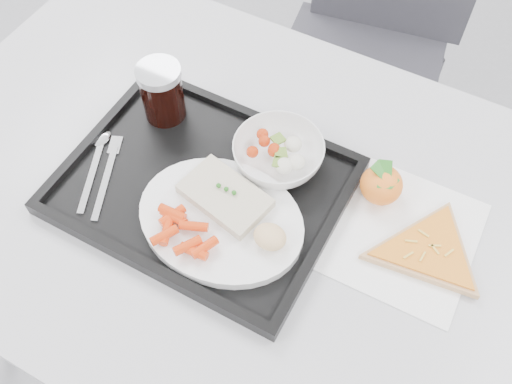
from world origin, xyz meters
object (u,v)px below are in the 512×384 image
salad_bowl (278,154)px  cola_glass (162,91)px  pizza_slice (429,251)px  dinner_plate (221,220)px  tangerine (381,185)px  tray (203,187)px  table (240,213)px  chair (373,29)px

salad_bowl → cola_glass: cola_glass is taller
pizza_slice → salad_bowl: bearing=172.7°
cola_glass → dinner_plate: bearing=-36.3°
cola_glass → pizza_slice: size_ratio=0.36×
salad_bowl → pizza_slice: bearing=-7.3°
tangerine → tray: bearing=-154.1°
tray → dinner_plate: bearing=-36.8°
table → tray: bearing=-155.7°
chair → tray: 0.78m
table → tray: size_ratio=2.67×
table → chair: size_ratio=1.29×
table → tangerine: (0.21, 0.10, 0.10)m
tangerine → chair: bearing=109.6°
tangerine → table: bearing=-153.7°
tray → tangerine: (0.26, 0.13, 0.03)m
table → salad_bowl: (0.03, 0.08, 0.11)m
chair → tangerine: size_ratio=12.69×
tangerine → cola_glass: bearing=-176.4°
dinner_plate → cola_glass: (-0.20, 0.15, 0.05)m
chair → dinner_plate: bearing=-88.3°
tray → salad_bowl: salad_bowl is taller
tray → chair: bearing=87.0°
tray → pizza_slice: size_ratio=1.48×
cola_glass → table: bearing=-21.7°
chair → cola_glass: bearing=-105.4°
salad_bowl → cola_glass: (-0.23, 0.00, 0.03)m
tray → table: bearing=24.3°
chair → cola_glass: size_ratio=8.61×
table → pizza_slice: 0.33m
chair → tray: (-0.04, -0.75, 0.22)m
table → tray: (-0.05, -0.02, 0.08)m
salad_bowl → pizza_slice: size_ratio=0.50×
table → tangerine: 0.25m
tray → salad_bowl: size_ratio=2.96×
table → tray: tray is taller
table → chair: 0.74m
pizza_slice → table: bearing=-172.8°
tray → dinner_plate: 0.08m
tray → pizza_slice: 0.37m
dinner_plate → cola_glass: 0.26m
table → dinner_plate: dinner_plate is taller
table → tangerine: bearing=26.3°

